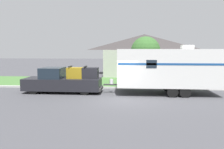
# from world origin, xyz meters

# --- Properties ---
(ground_plane) EXTENTS (120.00, 120.00, 0.00)m
(ground_plane) POSITION_xyz_m (0.00, 0.00, 0.00)
(ground_plane) COLOR #47474C
(curb_strip) EXTENTS (80.00, 0.30, 0.14)m
(curb_strip) POSITION_xyz_m (0.00, 3.75, 0.07)
(curb_strip) COLOR #ADADA8
(curb_strip) RESTS_ON ground_plane
(lawn_strip) EXTENTS (80.00, 7.00, 0.03)m
(lawn_strip) POSITION_xyz_m (0.00, 7.40, 0.01)
(lawn_strip) COLOR #477538
(lawn_strip) RESTS_ON ground_plane
(house_across_street) EXTENTS (10.56, 7.65, 5.14)m
(house_across_street) POSITION_xyz_m (2.63, 14.21, 2.67)
(house_across_street) COLOR #B2B2A8
(house_across_street) RESTS_ON ground_plane
(pickup_truck) EXTENTS (5.85, 1.91, 2.01)m
(pickup_truck) POSITION_xyz_m (-4.22, 1.92, 0.87)
(pickup_truck) COLOR black
(pickup_truck) RESTS_ON ground_plane
(travel_trailer) EXTENTS (8.29, 2.47, 3.55)m
(travel_trailer) POSITION_xyz_m (3.52, 1.92, 1.92)
(travel_trailer) COLOR black
(travel_trailer) RESTS_ON ground_plane
(mailbox) EXTENTS (0.48, 0.20, 1.33)m
(mailbox) POSITION_xyz_m (7.39, 4.51, 1.02)
(mailbox) COLOR brown
(mailbox) RESTS_ON ground_plane
(tree_in_yard) EXTENTS (2.61, 2.61, 4.40)m
(tree_in_yard) POSITION_xyz_m (2.17, 5.72, 3.07)
(tree_in_yard) COLOR brown
(tree_in_yard) RESTS_ON ground_plane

